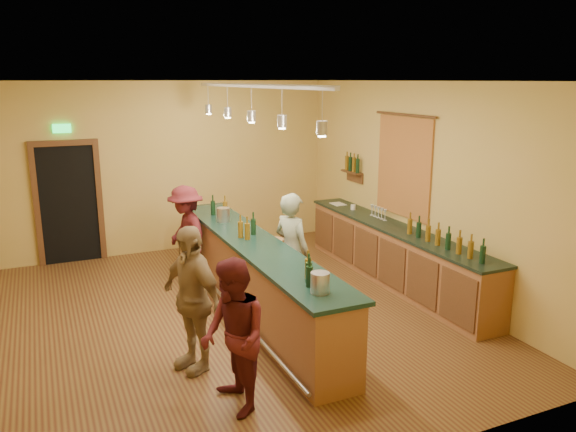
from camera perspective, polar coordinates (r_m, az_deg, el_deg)
name	(u,v)px	position (r m, az deg, el deg)	size (l,w,h in m)	color
floor	(221,317)	(7.99, -6.78, -10.17)	(7.00, 7.00, 0.00)	#502717
ceiling	(214,81)	(7.31, -7.50, 13.45)	(6.50, 7.00, 0.02)	silver
wall_back	(163,168)	(10.83, -12.61, 4.78)	(6.50, 0.02, 3.20)	gold
wall_front	(353,296)	(4.39, 6.61, -8.03)	(6.50, 0.02, 3.20)	gold
wall_right	(419,186)	(8.96, 13.17, 2.94)	(0.02, 7.00, 3.20)	gold
doorway	(69,201)	(10.68, -21.40, 1.46)	(1.15, 0.09, 2.48)	black
tapestry	(404,167)	(9.22, 11.66, 4.89)	(0.03, 1.40, 1.60)	maroon
bottle_shelf	(352,166)	(10.46, 6.57, 5.08)	(0.17, 0.55, 0.54)	#442F14
back_counter	(394,254)	(9.21, 10.73, -3.80)	(0.60, 4.55, 1.27)	brown
tasting_bar	(254,271)	(7.91, -3.48, -5.61)	(0.73, 5.10, 1.38)	brown
pendant_track	(251,98)	(7.47, -3.75, 11.86)	(0.11, 4.60, 0.50)	silver
bartender	(292,252)	(7.96, 0.42, -3.63)	(0.62, 0.41, 1.69)	gray
customer_a	(234,337)	(5.60, -5.56, -12.16)	(0.76, 0.59, 1.56)	#59191E
customer_b	(192,299)	(6.41, -9.76, -8.27)	(0.99, 0.41, 1.69)	#997A51
customer_c	(187,234)	(9.16, -10.26, -1.86)	(1.03, 0.59, 1.59)	#59191E
bar_stool	(274,248)	(9.19, -1.44, -3.23)	(0.33, 0.33, 0.69)	olive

